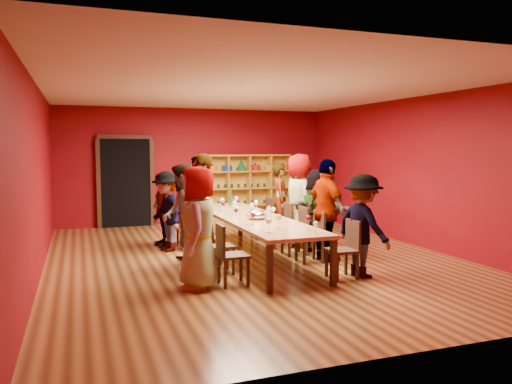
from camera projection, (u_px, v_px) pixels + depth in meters
room_shell at (251, 175)px, 8.89m from camera, size 7.10×9.10×3.04m
tasting_table at (251, 219)px, 8.96m from camera, size 1.10×4.50×0.75m
doorway at (126, 182)px, 12.48m from camera, size 1.40×0.17×2.30m
shelving_unit at (248, 185)px, 13.45m from camera, size 2.40×0.40×1.80m
chair_person_left_0 at (228, 251)px, 7.18m from camera, size 0.42×0.42×0.89m
person_left_0 at (199, 228)px, 7.01m from camera, size 0.66×0.94×1.73m
chair_person_left_1 at (215, 242)px, 7.86m from camera, size 0.42×0.42×0.89m
person_left_1 at (200, 215)px, 7.74m from camera, size 0.52×0.70×1.89m
chair_person_left_2 at (204, 235)px, 8.52m from camera, size 0.42×0.42×0.89m
person_left_2 at (183, 215)px, 8.36m from camera, size 0.54×0.88×1.73m
chair_person_left_3 at (189, 224)px, 9.71m from camera, size 0.42×0.42×0.89m
person_left_3 at (167, 211)px, 9.54m from camera, size 0.68×1.07×1.54m
chair_person_left_4 at (183, 221)px, 10.20m from camera, size 0.42×0.42×0.89m
person_left_4 at (164, 209)px, 10.05m from camera, size 0.62×0.96×1.50m
chair_person_right_0 at (347, 246)px, 7.59m from camera, size 0.42×0.42×0.89m
person_right_0 at (363, 226)px, 7.66m from camera, size 0.63×1.09×1.58m
chair_person_right_1 at (314, 234)px, 8.65m from camera, size 0.42×0.42×0.89m
person_right_1 at (327, 210)px, 8.70m from camera, size 0.59×1.09×1.79m
chair_person_right_2 at (298, 228)px, 9.26m from camera, size 0.42×0.42×0.89m
person_right_2 at (317, 211)px, 9.36m from camera, size 0.94×1.53×1.59m
chair_person_right_3 at (283, 223)px, 9.93m from camera, size 0.42×0.42×0.89m
person_right_3 at (299, 200)px, 10.00m from camera, size 0.55×0.94×1.86m
chair_person_right_4 at (265, 216)px, 10.89m from camera, size 0.42×0.42×0.89m
person_right_4 at (281, 200)px, 10.98m from camera, size 0.64×0.72×1.64m
wine_glass_0 at (236, 199)px, 10.70m from camera, size 0.08×0.08×0.19m
wine_glass_1 at (256, 203)px, 9.80m from camera, size 0.08×0.08×0.21m
wine_glass_2 at (223, 204)px, 9.61m from camera, size 0.08×0.08×0.20m
wine_glass_3 at (207, 200)px, 10.57m from camera, size 0.08×0.08×0.19m
wine_glass_4 at (237, 209)px, 8.88m from camera, size 0.08×0.08×0.20m
wine_glass_5 at (257, 212)px, 8.51m from camera, size 0.08×0.08×0.19m
wine_glass_6 at (274, 210)px, 8.88m from camera, size 0.07×0.07×0.18m
wine_glass_7 at (279, 218)px, 7.63m from camera, size 0.09×0.09×0.22m
wine_glass_8 at (222, 201)px, 10.17m from camera, size 0.08×0.08×0.21m
wine_glass_9 at (249, 216)px, 7.97m from camera, size 0.08×0.08×0.19m
wine_glass_10 at (253, 215)px, 8.04m from camera, size 0.08×0.08×0.20m
wine_glass_11 at (316, 225)px, 7.20m from camera, size 0.07×0.07×0.18m
wine_glass_12 at (308, 219)px, 7.51m from camera, size 0.09×0.09×0.22m
wine_glass_13 at (236, 211)px, 8.67m from camera, size 0.08×0.08×0.19m
wine_glass_14 at (252, 206)px, 9.32m from camera, size 0.08×0.08×0.21m
wine_glass_15 at (269, 222)px, 7.28m from camera, size 0.09×0.09×0.21m
wine_glass_16 at (223, 203)px, 9.70m from camera, size 0.08×0.08×0.21m
wine_glass_17 at (235, 198)px, 10.85m from camera, size 0.08×0.08×0.19m
spittoon_bowl at (257, 215)px, 8.61m from camera, size 0.34×0.34×0.19m
carafe_a at (234, 208)px, 9.16m from camera, size 0.14×0.14×0.28m
carafe_b at (269, 213)px, 8.58m from camera, size 0.10×0.10×0.23m
wine_bottle at (231, 200)px, 10.68m from camera, size 0.10×0.10×0.32m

